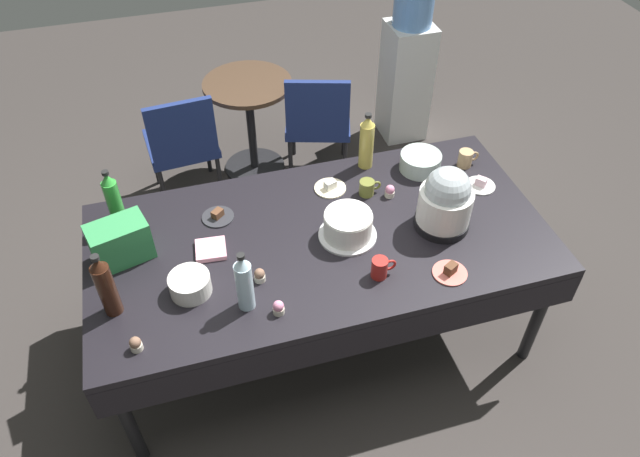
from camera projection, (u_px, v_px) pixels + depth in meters
name	position (u px, v px, depth m)	size (l,w,h in m)	color
ground	(320.00, 330.00, 3.37)	(9.00, 9.00, 0.00)	#383330
potluck_table	(320.00, 245.00, 2.90)	(2.20, 1.10, 0.75)	black
frosted_layer_cake	(348.00, 226.00, 2.81)	(0.28, 0.28, 0.14)	silver
slow_cooker	(446.00, 201.00, 2.80)	(0.27, 0.27, 0.34)	black
glass_salad_bowl	(420.00, 162.00, 3.20)	(0.22, 0.22, 0.10)	#B2C6BC
ceramic_snack_bowl	(190.00, 284.00, 2.57)	(0.18, 0.18, 0.09)	silver
dessert_plate_white	(480.00, 184.00, 3.12)	(0.16, 0.16, 0.05)	white
dessert_plate_charcoal	(218.00, 216.00, 2.94)	(0.16, 0.16, 0.05)	#2D2D33
dessert_plate_coral	(450.00, 271.00, 2.67)	(0.16, 0.16, 0.06)	#E07266
dessert_plate_cream	(330.00, 187.00, 3.10)	(0.17, 0.17, 0.05)	beige
cupcake_vanilla	(260.00, 275.00, 2.63)	(0.05, 0.05, 0.07)	beige
cupcake_rose	(136.00, 344.00, 2.37)	(0.05, 0.05, 0.07)	beige
cupcake_lemon	(279.00, 308.00, 2.50)	(0.05, 0.05, 0.07)	beige
cupcake_cocoa	(390.00, 191.00, 3.05)	(0.05, 0.05, 0.07)	beige
soda_bottle_water	(244.00, 283.00, 2.45)	(0.07, 0.07, 0.31)	silver
soda_bottle_cola	(106.00, 286.00, 2.42)	(0.08, 0.08, 0.33)	#33190F
soda_bottle_lime_soda	(114.00, 201.00, 2.81)	(0.07, 0.07, 0.33)	green
soda_bottle_ginger_ale	(367.00, 142.00, 3.15)	(0.08, 0.08, 0.33)	gold
coffee_mug_red	(380.00, 268.00, 2.64)	(0.12, 0.07, 0.10)	#B2231E
coffee_mug_tan	(466.00, 158.00, 3.22)	(0.12, 0.08, 0.09)	tan
coffee_mug_olive	(367.00, 188.00, 3.05)	(0.12, 0.08, 0.08)	olive
soda_carton	(120.00, 242.00, 2.69)	(0.26, 0.16, 0.20)	#338C4C
paper_napkin_stack	(211.00, 249.00, 2.77)	(0.14, 0.14, 0.02)	pink
maroon_chair_left	(182.00, 141.00, 3.85)	(0.48, 0.48, 0.85)	navy
maroon_chair_right	(318.00, 119.00, 4.04)	(0.55, 0.55, 0.85)	navy
round_cafe_table	(250.00, 111.00, 4.10)	(0.60, 0.60, 0.72)	#473323
water_cooler	(407.00, 65.00, 4.38)	(0.32, 0.32, 1.24)	silver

